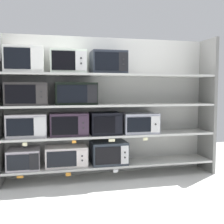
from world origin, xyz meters
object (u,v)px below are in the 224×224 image
microwave_1 (66,156)px  microwave_9 (24,60)px  microwave_4 (69,124)px  microwave_8 (76,94)px  microwave_2 (109,152)px  microwave_10 (68,62)px  microwave_3 (27,125)px  microwave_6 (139,123)px  microwave_11 (108,63)px  microwave_7 (27,94)px  microwave_5 (105,123)px  microwave_0 (24,159)px

microwave_1 → microwave_9: microwave_9 is taller
microwave_4 → microwave_8: size_ratio=0.91×
microwave_2 → microwave_10: 1.40m
microwave_3 → microwave_8: bearing=-0.0°
microwave_3 → microwave_10: (0.56, -0.00, 0.86)m
microwave_6 → microwave_8: size_ratio=0.91×
microwave_6 → microwave_9: bearing=-180.0°
microwave_3 → microwave_11: bearing=-0.0°
microwave_7 → microwave_1: bearing=0.0°
microwave_5 → microwave_8: microwave_8 is taller
microwave_8 → microwave_7: bearing=-180.0°
microwave_0 → microwave_11: bearing=-0.0°
microwave_5 → microwave_9: microwave_9 is taller
microwave_3 → microwave_5: microwave_5 is taller
microwave_0 → microwave_5: bearing=0.0°
microwave_0 → microwave_6: (1.63, 0.00, 0.44)m
microwave_5 → microwave_8: bearing=-180.0°
microwave_8 → microwave_10: microwave_10 is taller
microwave_5 → microwave_3: bearing=-180.0°
microwave_4 → microwave_8: microwave_8 is taller
microwave_4 → microwave_10: microwave_10 is taller
microwave_1 → microwave_4: microwave_4 is taller
microwave_1 → microwave_3: (-0.52, 0.00, 0.44)m
microwave_5 → microwave_10: (-0.51, -0.00, 0.85)m
microwave_5 → microwave_6: 0.51m
microwave_10 → microwave_11: bearing=0.0°
microwave_2 → microwave_5: bearing=179.8°
microwave_2 → microwave_7: bearing=-180.0°
microwave_2 → microwave_10: microwave_10 is taller
microwave_1 → microwave_7: 1.00m
microwave_6 → microwave_0: bearing=-180.0°
microwave_10 → microwave_6: bearing=0.0°
microwave_1 → microwave_9: (-0.53, 0.00, 1.31)m
microwave_11 → microwave_6: bearing=0.0°
microwave_4 → microwave_10: size_ratio=1.07×
microwave_1 → microwave_8: bearing=0.0°
microwave_3 → microwave_7: microwave_7 is taller
microwave_0 → microwave_9: microwave_9 is taller
microwave_0 → microwave_4: (0.61, -0.00, 0.45)m
microwave_1 → microwave_6: (1.06, 0.00, 0.44)m
microwave_6 → microwave_7: (-1.57, -0.00, 0.43)m
microwave_3 → microwave_6: 1.58m
microwave_6 → microwave_10: size_ratio=1.07×
microwave_3 → microwave_6: size_ratio=1.01×
microwave_10 → microwave_3: bearing=180.0°
microwave_2 → microwave_9: bearing=-180.0°
microwave_4 → microwave_10: bearing=-176.5°
microwave_3 → microwave_8: (0.66, -0.00, 0.42)m
microwave_2 → microwave_8: size_ratio=0.88×
microwave_8 → microwave_9: size_ratio=1.14×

